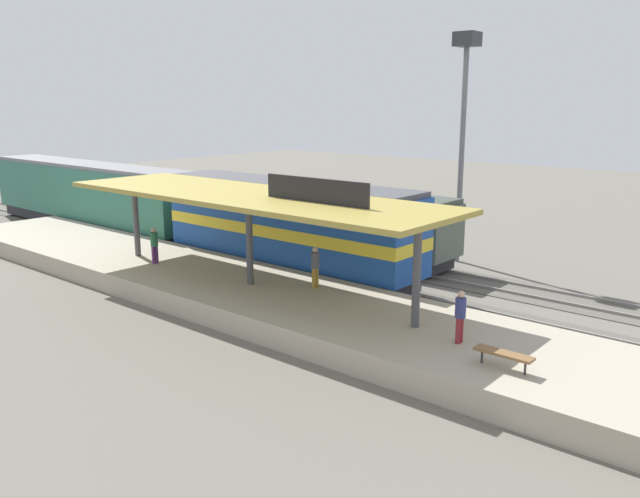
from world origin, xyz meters
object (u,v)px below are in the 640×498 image
(freight_car, at_px, (351,223))
(person_waiting, at_px, (315,265))
(locomotive, at_px, (288,226))
(passenger_carriage_single, at_px, (89,195))
(person_boarding, at_px, (460,314))
(person_walking, at_px, (154,244))
(light_mast, at_px, (464,100))
(platform_bench, at_px, (504,354))

(freight_car, relative_size, person_waiting, 7.02)
(locomotive, xyz_separation_m, passenger_carriage_single, (0.00, 18.00, -0.10))
(person_boarding, bearing_deg, locomotive, 67.41)
(person_waiting, bearing_deg, person_walking, 101.98)
(person_boarding, bearing_deg, person_waiting, 76.91)
(light_mast, relative_size, person_boarding, 6.84)
(passenger_carriage_single, distance_m, person_boarding, 30.40)
(person_waiting, xyz_separation_m, person_boarding, (-1.73, -7.45, 0.00))
(locomotive, relative_size, person_boarding, 8.44)
(passenger_carriage_single, height_order, light_mast, light_mast)
(locomotive, relative_size, passenger_carriage_single, 0.72)
(passenger_carriage_single, xyz_separation_m, person_boarding, (-4.99, -29.98, -0.46))
(person_waiting, bearing_deg, light_mast, -2.49)
(locomotive, height_order, freight_car, locomotive)
(freight_car, distance_m, person_walking, 10.51)
(person_waiting, relative_size, person_boarding, 1.00)
(freight_car, xyz_separation_m, person_waiting, (-7.85, -4.19, -0.12))
(person_waiting, bearing_deg, passenger_carriage_single, 81.78)
(platform_bench, height_order, locomotive, locomotive)
(platform_bench, bearing_deg, light_mast, 32.84)
(locomotive, xyz_separation_m, light_mast, (7.80, -5.01, 5.99))
(platform_bench, distance_m, person_waiting, 9.79)
(platform_bench, bearing_deg, person_waiting, 73.70)
(locomotive, bearing_deg, person_boarding, -112.59)
(platform_bench, xyz_separation_m, locomotive, (6.00, 13.92, 1.07))
(locomotive, height_order, person_walking, locomotive)
(freight_car, bearing_deg, person_walking, 156.46)
(passenger_carriage_single, bearing_deg, platform_bench, -100.65)
(locomotive, height_order, person_waiting, locomotive)
(person_boarding, bearing_deg, platform_bench, -117.66)
(person_boarding, bearing_deg, person_walking, 90.17)
(person_walking, distance_m, person_boarding, 15.84)
(passenger_carriage_single, xyz_separation_m, light_mast, (7.80, -23.01, 6.08))
(person_boarding, bearing_deg, passenger_carriage_single, 80.56)
(light_mast, bearing_deg, locomotive, 147.28)
(passenger_carriage_single, bearing_deg, light_mast, -71.27)
(passenger_carriage_single, bearing_deg, freight_car, -75.92)
(light_mast, relative_size, person_walking, 6.84)
(platform_bench, distance_m, light_mast, 17.88)
(passenger_carriage_single, bearing_deg, person_boarding, -99.44)
(platform_bench, bearing_deg, locomotive, 66.68)
(locomotive, xyz_separation_m, person_waiting, (-3.25, -4.53, -0.56))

